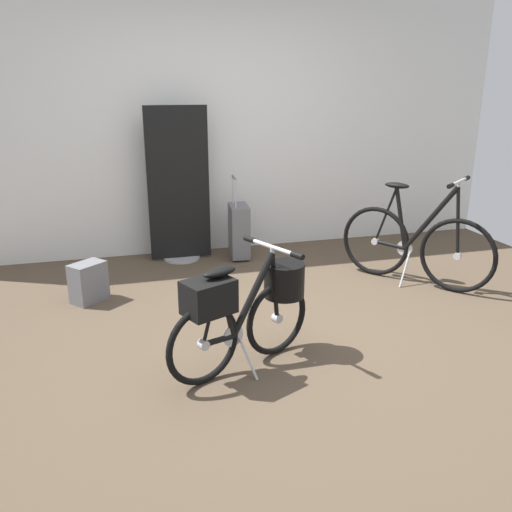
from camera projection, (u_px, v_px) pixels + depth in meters
ground_plane at (285, 338)px, 3.69m from camera, size 6.17×6.17×0.00m
back_wall at (216, 104)px, 5.31m from camera, size 6.17×0.10×3.00m
floor_banner_stand at (179, 194)px, 5.17m from camera, size 0.60×0.36×1.50m
folding_bike_foreground at (248, 305)px, 3.22m from camera, size 0.99×0.60×0.76m
display_bike_left at (415, 244)px, 4.62m from camera, size 0.89×1.11×0.96m
rolling_suitcase at (239, 230)px, 5.34m from camera, size 0.22×0.38×0.83m
backpack_on_floor at (88, 282)px, 4.28m from camera, size 0.32×0.31×0.33m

